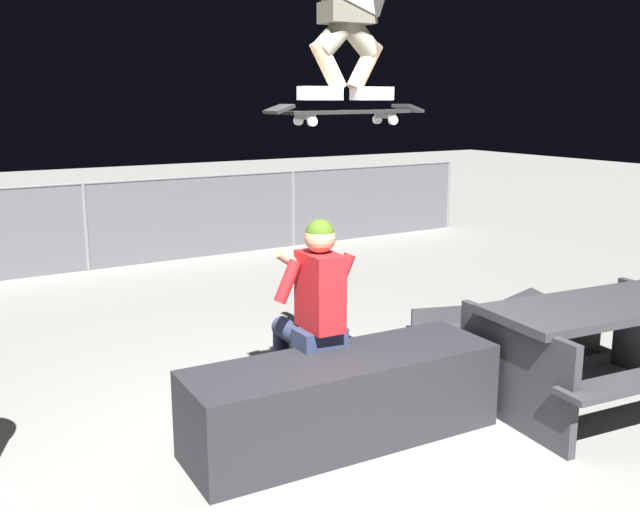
{
  "coord_description": "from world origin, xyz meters",
  "views": [
    {
      "loc": [
        -2.12,
        -3.39,
        2.12
      ],
      "look_at": [
        0.19,
        0.37,
        1.16
      ],
      "focal_mm": 40.12,
      "sensor_mm": 36.0,
      "label": 1
    }
  ],
  "objects": [
    {
      "name": "ground_plane",
      "position": [
        0.0,
        0.0,
        0.0
      ],
      "size": [
        40.0,
        40.0,
        0.0
      ],
      "primitive_type": "plane",
      "color": "gray"
    },
    {
      "name": "person_sitting_on_ledge",
      "position": [
        0.19,
        0.48,
        0.79
      ],
      "size": [
        0.59,
        0.76,
        1.39
      ],
      "color": "#2D3856",
      "rests_on": "ground"
    },
    {
      "name": "kicker_ramp",
      "position": [
        2.45,
        0.95,
        0.07
      ],
      "size": [
        1.44,
        1.32,
        0.45
      ],
      "color": "#38383D",
      "rests_on": "ground"
    },
    {
      "name": "fence_back",
      "position": [
        -0.0,
        5.7,
        0.61
      ],
      "size": [
        12.05,
        0.05,
        1.13
      ],
      "color": "slate",
      "rests_on": "ground"
    },
    {
      "name": "picnic_table_back",
      "position": [
        2.05,
        -0.36,
        0.5
      ],
      "size": [
        1.83,
        1.51,
        0.75
      ],
      "color": "#38383D",
      "rests_on": "ground"
    },
    {
      "name": "ledge_box_main",
      "position": [
        0.2,
        0.12,
        0.28
      ],
      "size": [
        2.05,
        0.7,
        0.56
      ],
      "primitive_type": "cube",
      "rotation": [
        0.0,
        0.0,
        -0.04
      ],
      "color": "#28282D",
      "rests_on": "ground"
    },
    {
      "name": "skateboard",
      "position": [
        0.32,
        0.28,
        2.05
      ],
      "size": [
        1.03,
        0.26,
        0.13
      ],
      "color": "black"
    }
  ]
}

